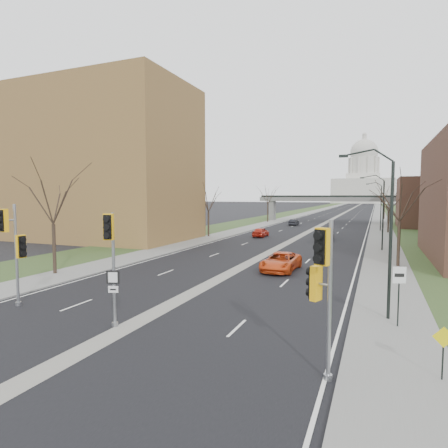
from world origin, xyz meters
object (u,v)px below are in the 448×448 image
Objects in this scene: signal_pole_left at (14,240)px; car_right_mid at (326,235)px; car_right_near at (281,262)px; car_left_near at (261,232)px; signal_pole_right at (321,276)px; signal_pole_median at (111,248)px; warning_sign at (443,345)px; speed_limit_sign at (399,285)px; car_left_far at (294,222)px.

signal_pole_left reaches higher than car_right_mid.
signal_pole_left is 1.06× the size of car_right_near.
signal_pole_left is 40.81m from car_left_near.
signal_pole_right reaches higher than car_left_near.
signal_pole_median is 42.30m from car_right_mid.
speed_limit_sign is at bearing 96.15° from warning_sign.
warning_sign is 67.79m from car_left_far.
signal_pole_right is 19.32m from car_right_near.
signal_pole_median is 1.37× the size of car_left_far.
speed_limit_sign is at bearing 91.04° from signal_pole_right.
car_right_near reaches higher than car_left_far.
car_left_near is at bearing 108.19° from warning_sign.
signal_pole_median is 3.01× the size of warning_sign.
car_left_near is at bearing 90.66° from car_left_far.
warning_sign reaches higher than car_right_mid.
car_left_far is 0.73× the size of car_right_near.
warning_sign is at bearing 11.11° from signal_pole_left.
warning_sign reaches higher than car_left_far.
signal_pole_right is 1.00× the size of car_right_near.
car_right_mid is (-5.15, 43.26, -2.97)m from signal_pole_right.
warning_sign reaches higher than car_left_near.
car_left_far is (2.74, 64.49, -3.21)m from signal_pole_left.
signal_pole_median is at bearing -163.94° from signal_pole_right.
signal_pole_left is 1.06× the size of signal_pole_right.
speed_limit_sign reaches higher than car_right_near.
signal_pole_right is 68.25m from car_left_far.
car_right_near is (8.87, -48.38, 0.11)m from car_left_far.
signal_pole_right reaches higher than warning_sign.
car_left_far is (-18.57, 65.20, -0.66)m from warning_sign.
car_left_far is 0.85× the size of car_right_mid.
car_right_near is (11.61, 16.10, -3.10)m from signal_pole_left.
warning_sign is 0.39× the size of car_right_mid.
car_left_near reaches higher than car_right_mid.
signal_pole_left reaches higher than car_left_far.
signal_pole_right reaches higher than car_left_far.
signal_pole_left is 21.47m from warning_sign.
signal_pole_median is 1.16× the size of car_right_mid.
signal_pole_median is at bearing 95.37° from car_left_far.
signal_pole_left reaches higher than warning_sign.
car_left_far is at bearing 126.27° from signal_pole_right.
car_right_mid is at bearing 95.93° from warning_sign.
signal_pole_left is at bearing -105.57° from car_right_mid.
signal_pole_median reaches higher than car_left_far.
car_right_near reaches higher than car_right_mid.
car_left_far is (-14.65, 66.59, -3.00)m from signal_pole_right.
car_left_near is at bearing 133.10° from signal_pole_right.
signal_pole_right is at bearing -166.69° from warning_sign.
signal_pole_left is 1.23× the size of car_right_mid.
signal_pole_left is 43.06m from car_right_mid.
signal_pole_right is (17.39, -2.11, -0.21)m from signal_pole_left.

